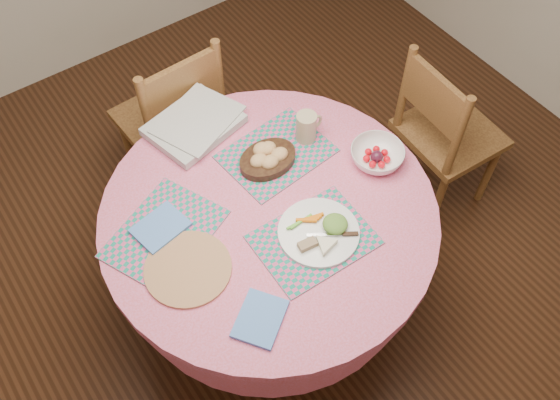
{
  "coord_description": "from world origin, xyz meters",
  "views": [
    {
      "loc": [
        -0.71,
        -1.07,
        2.61
      ],
      "look_at": [
        0.05,
        0.0,
        0.78
      ],
      "focal_mm": 40.0,
      "sensor_mm": 36.0,
      "label": 1
    }
  ],
  "objects": [
    {
      "name": "wicker_trivet",
      "position": [
        -0.36,
        -0.04,
        0.76
      ],
      "size": [
        0.3,
        0.3,
        0.01
      ],
      "primitive_type": "cylinder",
      "color": "#A06C45",
      "rests_on": "dining_table"
    },
    {
      "name": "dining_table",
      "position": [
        0.0,
        0.0,
        0.56
      ],
      "size": [
        1.24,
        1.24,
        0.75
      ],
      "color": "pink",
      "rests_on": "ground"
    },
    {
      "name": "ground",
      "position": [
        0.0,
        0.0,
        0.0
      ],
      "size": [
        4.0,
        4.0,
        0.0
      ],
      "primitive_type": "plane",
      "color": "#331C0F",
      "rests_on": "ground"
    },
    {
      "name": "napkin_near",
      "position": [
        -0.27,
        -0.33,
        0.76
      ],
      "size": [
        0.23,
        0.22,
        0.01
      ],
      "primitive_type": "cube",
      "rotation": [
        0.0,
        0.0,
        0.61
      ],
      "color": "#5182D1",
      "rests_on": "dining_table"
    },
    {
      "name": "chair_right",
      "position": [
        1.01,
        0.06,
        0.47
      ],
      "size": [
        0.42,
        0.44,
        0.91
      ],
      "rotation": [
        0.0,
        0.0,
        1.52
      ],
      "color": "brown",
      "rests_on": "ground"
    },
    {
      "name": "napkin_far",
      "position": [
        -0.36,
        0.16,
        0.76
      ],
      "size": [
        0.2,
        0.17,
        0.01
      ],
      "primitive_type": "cube",
      "rotation": [
        0.0,
        0.0,
        0.18
      ],
      "color": "#5182D1",
      "rests_on": "placemat_left"
    },
    {
      "name": "chair_back",
      "position": [
        0.04,
        0.82,
        0.49
      ],
      "size": [
        0.46,
        0.44,
        0.94
      ],
      "rotation": [
        0.0,
        0.0,
        3.19
      ],
      "color": "brown",
      "rests_on": "ground"
    },
    {
      "name": "placemat_left",
      "position": [
        -0.36,
        0.13,
        0.75
      ],
      "size": [
        0.49,
        0.44,
        0.01
      ],
      "primitive_type": "cube",
      "rotation": [
        0.0,
        0.0,
        0.42
      ],
      "color": "#17836C",
      "rests_on": "dining_table"
    },
    {
      "name": "dinner_plate",
      "position": [
        0.09,
        -0.19,
        0.77
      ],
      "size": [
        0.29,
        0.29,
        0.05
      ],
      "rotation": [
        0.0,
        0.0,
        -0.14
      ],
      "color": "white",
      "rests_on": "placemat_front"
    },
    {
      "name": "newspaper_stack",
      "position": [
        -0.01,
        0.5,
        0.78
      ],
      "size": [
        0.41,
        0.35,
        0.04
      ],
      "rotation": [
        0.0,
        0.0,
        0.22
      ],
      "color": "silver",
      "rests_on": "dining_table"
    },
    {
      "name": "latte_mug",
      "position": [
        0.32,
        0.2,
        0.82
      ],
      "size": [
        0.12,
        0.08,
        0.12
      ],
      "color": "tan",
      "rests_on": "placemat_back"
    },
    {
      "name": "fruit_bowl",
      "position": [
        0.47,
        -0.05,
        0.78
      ],
      "size": [
        0.26,
        0.26,
        0.06
      ],
      "rotation": [
        0.0,
        0.0,
        -0.34
      ],
      "color": "white",
      "rests_on": "dining_table"
    },
    {
      "name": "placemat_back",
      "position": [
        0.18,
        0.2,
        0.75
      ],
      "size": [
        0.43,
        0.34,
        0.01
      ],
      "primitive_type": "cube",
      "rotation": [
        0.0,
        0.0,
        0.09
      ],
      "color": "#17836C",
      "rests_on": "dining_table"
    },
    {
      "name": "bread_bowl",
      "position": [
        0.12,
        0.19,
        0.79
      ],
      "size": [
        0.23,
        0.23,
        0.08
      ],
      "color": "black",
      "rests_on": "placemat_back"
    },
    {
      "name": "placemat_front",
      "position": [
        0.06,
        -0.19,
        0.75
      ],
      "size": [
        0.41,
        0.31,
        0.01
      ],
      "primitive_type": "cube",
      "rotation": [
        0.0,
        0.0,
        -0.03
      ],
      "color": "#17836C",
      "rests_on": "dining_table"
    }
  ]
}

